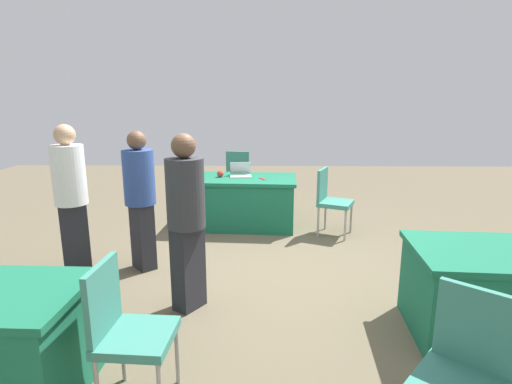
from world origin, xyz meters
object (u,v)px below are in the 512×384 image
Objects in this scene: person_attendee_standing at (186,215)px; table_mid_left at (504,294)px; chair_aisle at (466,369)px; laptop_silver at (241,174)px; chair_near_front at (239,173)px; person_attendee_browsing at (71,193)px; yarn_ball at (220,174)px; scissors_red at (263,179)px; chair_tucked_left at (125,326)px; person_organiser at (140,194)px; chair_by_pillar at (331,198)px; table_foreground at (241,201)px.

table_mid_left is at bearing 114.57° from person_attendee_standing.
chair_aisle is 4.43m from laptop_silver.
chair_near_front is 3.57m from person_attendee_browsing.
chair_aisle is 2.77× the size of laptop_silver.
chair_aisle is 0.57× the size of person_attendee_browsing.
chair_near_front is at bearing -33.98° from chair_aisle.
scissors_red is (-0.64, 0.14, -0.05)m from yarn_ball.
chair_tucked_left is 3.72m from scissors_red.
yarn_ball reaches higher than scissors_red.
laptop_silver is (-0.50, -3.82, 0.25)m from chair_tucked_left.
scissors_red is at bearing 170.32° from chair_tucked_left.
laptop_silver is (-0.34, -2.60, -0.11)m from person_attendee_standing.
person_organiser is at bearing -21.67° from table_mid_left.
chair_tucked_left is 3.86m from laptop_silver.
person_organiser is (-0.69, -0.17, -0.05)m from person_attendee_browsing.
chair_aisle is 5.27× the size of scissors_red.
person_attendee_browsing reaches higher than chair_by_pillar.
person_organiser is 2.03m from scissors_red.
chair_near_front reaches higher than chair_aisle.
chair_by_pillar is at bearing 47.24° from scissors_red.
person_attendee_standing reaches higher than table_foreground.
person_attendee_standing reaches higher than scissors_red.
person_attendee_browsing is (3.01, 1.40, 0.38)m from chair_by_pillar.
table_mid_left is at bearing -153.66° from person_organiser.
chair_tucked_left is 1.95m from chair_aisle.
person_organiser is (0.68, -0.89, -0.03)m from person_attendee_standing.
person_organiser is 15.70× the size of yarn_ball.
scissors_red is (-0.44, 1.49, 0.19)m from chair_near_front.
person_attendee_standing is 4.73× the size of laptop_silver.
table_foreground is 1.35m from chair_by_pillar.
chair_near_front is (2.40, -4.32, 0.19)m from table_mid_left.
chair_tucked_left is at bearing 86.95° from yarn_ball.
chair_by_pillar is 0.58× the size of person_attendee_standing.
laptop_silver reaches higher than chair_aisle.
chair_near_front is 5.41× the size of scissors_red.
yarn_ball is at bearing -179.69° from chair_tucked_left.
person_organiser is 8.74× the size of scissors_red.
person_attendee_standing is 2.54m from yarn_ball.
laptop_silver is at bearing -86.86° from chair_by_pillar.
person_organiser reaches higher than scissors_red.
scissors_red is at bearing -82.69° from chair_by_pillar.
person_attendee_browsing reaches higher than person_attendee_standing.
chair_aisle reaches higher than scissors_red.
chair_tucked_left is at bearing -87.79° from chair_near_front.
person_attendee_standing is 0.98× the size of person_attendee_browsing.
table_foreground is 1.78× the size of chair_tucked_left.
table_foreground is 1.79× the size of chair_by_pillar.
person_attendee_browsing is (1.37, -0.72, 0.02)m from person_attendee_standing.
table_mid_left is 2.72m from person_attendee_standing.
chair_near_front is 9.73× the size of yarn_ball.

